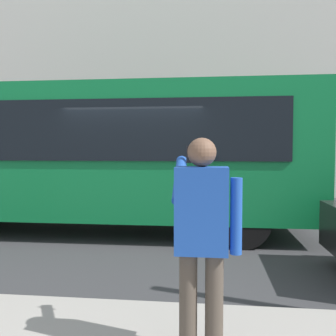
% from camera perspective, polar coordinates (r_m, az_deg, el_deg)
% --- Properties ---
extents(ground_plane, '(60.00, 60.00, 0.00)m').
position_cam_1_polar(ground_plane, '(7.60, -4.17, -10.43)').
color(ground_plane, '#38383A').
extents(building_facade_far, '(28.00, 1.55, 12.00)m').
position_cam_1_polar(building_facade_far, '(14.74, 1.00, 19.65)').
color(building_facade_far, beige).
rests_on(building_facade_far, ground_plane).
extents(red_bus, '(9.05, 2.54, 3.08)m').
position_cam_1_polar(red_bus, '(8.01, -11.25, 2.36)').
color(red_bus, '#0F7238').
rests_on(red_bus, ground_plane).
extents(pedestrian_photographer, '(0.53, 0.52, 1.70)m').
position_cam_1_polar(pedestrian_photographer, '(2.85, 5.30, -9.67)').
color(pedestrian_photographer, '#4C4238').
rests_on(pedestrian_photographer, sidewalk_curb).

